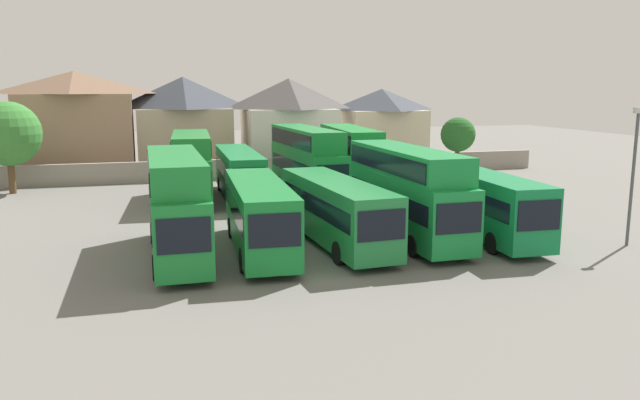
% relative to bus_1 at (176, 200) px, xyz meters
% --- Properties ---
extents(ground, '(140.00, 140.00, 0.00)m').
position_rel_bus_1_xyz_m(ground, '(7.97, 18.17, -2.81)').
color(ground, slate).
extents(depot_boundary_wall, '(56.00, 0.50, 1.80)m').
position_rel_bus_1_xyz_m(depot_boundary_wall, '(7.97, 25.21, -1.91)').
color(depot_boundary_wall, gray).
rests_on(depot_boundary_wall, ground).
extents(bus_1, '(2.55, 10.66, 4.99)m').
position_rel_bus_1_xyz_m(bus_1, '(0.00, 0.00, 0.00)').
color(bus_1, '#187E31').
rests_on(bus_1, ground).
extents(bus_2, '(3.04, 10.94, 3.52)m').
position_rel_bus_1_xyz_m(bus_2, '(3.96, 0.01, -0.80)').
color(bus_2, '#147C30').
rests_on(bus_2, ground).
extents(bus_3, '(3.23, 11.45, 3.38)m').
position_rel_bus_1_xyz_m(bus_3, '(8.05, 0.34, -0.87)').
color(bus_3, '#1F7D3B').
rests_on(bus_3, ground).
extents(bus_4, '(2.77, 11.44, 4.91)m').
position_rel_bus_1_xyz_m(bus_4, '(12.09, 0.64, -0.04)').
color(bus_4, '#15843A').
rests_on(bus_4, ground).
extents(bus_5, '(2.94, 11.00, 3.51)m').
position_rel_bus_1_xyz_m(bus_5, '(16.23, -0.17, -0.81)').
color(bus_5, '#117B3E').
rests_on(bus_5, ground).
extents(bus_6, '(3.24, 10.33, 4.84)m').
position_rel_bus_1_xyz_m(bus_6, '(1.79, 15.27, -0.08)').
color(bus_6, '#1E7C2E').
rests_on(bus_6, ground).
extents(bus_7, '(2.77, 11.92, 3.49)m').
position_rel_bus_1_xyz_m(bus_7, '(5.20, 15.49, -0.81)').
color(bus_7, '#16803E').
rests_on(bus_7, ground).
extents(bus_8, '(3.15, 11.72, 5.11)m').
position_rel_bus_1_xyz_m(bus_8, '(10.25, 15.15, 0.07)').
color(bus_8, '#1B8337').
rests_on(bus_8, ground).
extents(bus_9, '(3.28, 11.43, 5.07)m').
position_rel_bus_1_xyz_m(bus_9, '(13.70, 15.20, 0.04)').
color(bus_9, '#14872F').
rests_on(bus_9, ground).
extents(house_terrace_left, '(10.39, 6.39, 9.52)m').
position_rel_bus_1_xyz_m(house_terrace_left, '(-7.36, 31.25, 2.03)').
color(house_terrace_left, '#9E7A60').
rests_on(house_terrace_left, ground).
extents(house_terrace_centre, '(9.19, 6.76, 9.06)m').
position_rel_bus_1_xyz_m(house_terrace_centre, '(2.31, 31.85, 1.82)').
color(house_terrace_centre, tan).
rests_on(house_terrace_centre, ground).
extents(house_terrace_right, '(9.07, 7.25, 8.93)m').
position_rel_bus_1_xyz_m(house_terrace_right, '(12.45, 30.87, 1.75)').
color(house_terrace_right, silver).
rests_on(house_terrace_right, ground).
extents(house_terrace_far_right, '(8.36, 7.51, 7.91)m').
position_rel_bus_1_xyz_m(house_terrace_far_right, '(22.82, 32.35, 1.22)').
color(house_terrace_far_right, beige).
rests_on(house_terrace_far_right, ground).
extents(tree_left_of_lot, '(3.24, 3.24, 5.32)m').
position_rel_bus_1_xyz_m(tree_left_of_lot, '(27.00, 23.21, 0.85)').
color(tree_left_of_lot, brown).
rests_on(tree_left_of_lot, ground).
extents(tree_behind_wall, '(4.91, 4.91, 7.06)m').
position_rel_bus_1_xyz_m(tree_behind_wall, '(-11.39, 22.21, 1.77)').
color(tree_behind_wall, brown).
rests_on(tree_behind_wall, ground).
extents(lamp_post_lot_edge, '(0.50, 0.24, 7.12)m').
position_rel_bus_1_xyz_m(lamp_post_lot_edge, '(22.59, -3.83, 1.21)').
color(lamp_post_lot_edge, '#4C4C51').
rests_on(lamp_post_lot_edge, ground).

